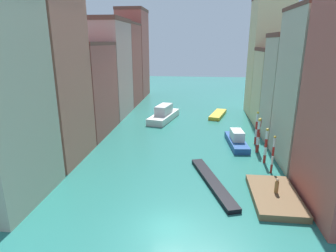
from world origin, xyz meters
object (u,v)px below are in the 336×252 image
Objects in this scene: mooring_pole_0 at (273,154)px; motorboat_0 at (218,114)px; mooring_pole_1 at (266,145)px; motorboat_1 at (237,140)px; gondola_black at (213,182)px; mooring_pole_2 at (258,135)px; mooring_pole_3 at (259,134)px; waterfront_dock at (275,196)px; vaporetto_white at (164,115)px; mooring_pole_4 at (257,128)px; person_on_dock at (277,186)px.

motorboat_0 is (-4.45, 24.82, -1.90)m from mooring_pole_0.
mooring_pole_1 is 0.56× the size of motorboat_1.
mooring_pole_0 is at bearing 26.82° from gondola_black.
mooring_pole_3 is at bearing 67.62° from mooring_pole_2.
mooring_pole_3 is 12.11m from gondola_black.
waterfront_dock is 0.72× the size of vaporetto_white.
mooring_pole_4 is 18.72m from vaporetto_white.
gondola_black is at bearing 158.90° from person_on_dock.
mooring_pole_4 is (0.80, 14.76, 1.18)m from person_on_dock.
vaporetto_white is (-14.61, 11.61, -1.43)m from mooring_pole_4.
vaporetto_white is (-14.69, 20.82, -1.20)m from mooring_pole_0.
motorboat_0 is (10.25, 4.01, -0.70)m from vaporetto_white.
mooring_pole_1 is (0.82, 8.38, 1.93)m from waterfront_dock.
mooring_pole_4 is at bearing -74.39° from motorboat_0.
person_on_dock reaches higher than waterfront_dock.
person_on_dock is 30.60m from motorboat_0.
mooring_pole_3 reaches higher than vaporetto_white.
mooring_pole_1 is 23.23m from vaporetto_white.
mooring_pole_3 is at bearing 91.67° from mooring_pole_0.
waterfront_dock is at bearing -62.63° from vaporetto_white.
waterfront_dock is 29.82m from vaporetto_white.
waterfront_dock is at bearing -93.51° from mooring_pole_4.
motorboat_0 is at bearing 105.61° from mooring_pole_4.
motorboat_0 is at bearing 96.70° from person_on_dock.
mooring_pole_2 reaches higher than mooring_pole_1.
motorboat_0 is at bearing 100.95° from mooring_pole_1.
mooring_pole_4 reaches higher than mooring_pole_0.
mooring_pole_4 is (0.09, 6.48, 0.22)m from mooring_pole_1.
vaporetto_white reaches higher than person_on_dock.
gondola_black is at bearing -153.18° from mooring_pole_0.
waterfront_dock is 5.06× the size of person_on_dock.
vaporetto_white is at bearing 117.37° from waterfront_dock.
waterfront_dock is 15.04m from mooring_pole_4.
mooring_pole_1 is at bearing -85.48° from mooring_pole_2.
mooring_pole_4 is 14.32m from gondola_black.
gondola_black is at bearing -71.49° from vaporetto_white.
mooring_pole_1 reaches higher than motorboat_1.
waterfront_dock is 1.67× the size of mooring_pole_1.
mooring_pole_2 is at bearing 94.52° from mooring_pole_1.
mooring_pole_0 is at bearing -86.41° from mooring_pole_1.
person_on_dock is 0.32× the size of mooring_pole_3.
mooring_pole_4 is 0.61× the size of motorboat_0.
mooring_pole_2 reaches higher than mooring_pole_3.
gondola_black is (-5.73, 2.21, -1.06)m from person_on_dock.
mooring_pole_0 is at bearing 81.01° from person_on_dock.
mooring_pole_0 is at bearing 80.05° from waterfront_dock.
mooring_pole_0 is 25.29m from motorboat_0.
mooring_pole_1 is 0.96× the size of mooring_pole_3.
motorboat_0 is (-3.57, 30.38, -0.95)m from person_on_dock.
mooring_pole_3 is 0.57× the size of motorboat_0.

